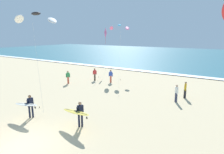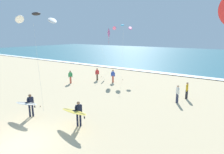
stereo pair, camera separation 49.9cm
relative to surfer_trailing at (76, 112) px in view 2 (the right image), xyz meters
The scene contains 13 objects.
ground_plane 3.70m from the surfer_trailing, 108.79° to the right, with size 160.00×160.00×0.00m, color #D1BA8E.
ocean_water 50.11m from the surfer_trailing, 91.31° to the left, with size 160.00×60.00×0.08m, color #336B7A.
shoreline_foam 20.44m from the surfer_trailing, 93.21° to the left, with size 160.00×1.48×0.01m, color white.
surfer_trailing is the anchor object (origin of this frame).
surfer_third 3.99m from the surfer_trailing, 167.74° to the right, with size 2.16×0.99×1.71m.
kite_arc_charcoal_mid 6.93m from the surfer_trailing, behind, with size 2.66×2.97×7.34m.
kite_arc_cobalt_high 17.53m from the surfer_trailing, 111.73° to the left, with size 3.12×3.69×7.24m.
kite_diamond_rose_low 19.72m from the surfer_trailing, 119.37° to the left, with size 1.72×4.58×6.84m.
bystander_blue_top 12.32m from the surfer_trailing, 113.47° to the left, with size 0.46×0.30×1.59m.
bystander_white_top 9.22m from the surfer_trailing, 64.67° to the left, with size 0.34×0.42×1.59m.
bystander_yellow_top 10.82m from the surfer_trailing, 66.32° to the left, with size 0.22×0.50×1.59m.
bystander_red_top 13.25m from the surfer_trailing, 123.19° to the left, with size 0.35×0.40×1.59m.
bystander_green_top 11.94m from the surfer_trailing, 138.26° to the left, with size 0.34×0.42×1.59m.
Camera 2 is at (9.65, -4.93, 5.87)m, focal length 31.29 mm.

